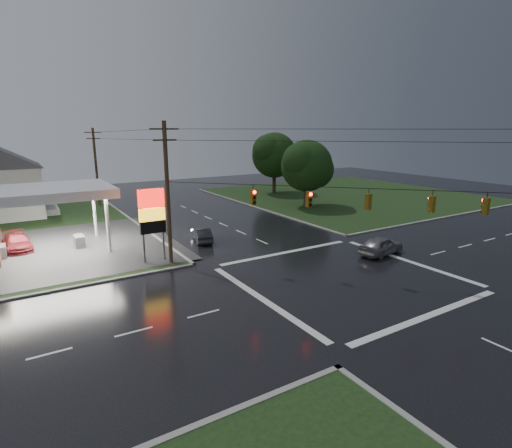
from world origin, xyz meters
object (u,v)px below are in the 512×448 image
car_crossing (381,245)px  car_north (202,235)px  utility_pole_nw (168,192)px  tree_ne_far (275,155)px  utility_pole_n (96,166)px  tree_ne_near (307,166)px  pylon_sign (152,213)px  car_pump (17,242)px

car_crossing → car_north: bearing=35.5°
utility_pole_nw → tree_ne_far: size_ratio=1.12×
utility_pole_n → tree_ne_far: size_ratio=1.07×
car_crossing → tree_ne_near: bearing=-30.1°
car_crossing → utility_pole_nw: bearing=57.1°
utility_pole_n → tree_ne_near: utility_pole_n is taller
pylon_sign → car_north: (5.68, 3.45, -3.35)m
tree_ne_far → car_pump: bearing=-159.2°
tree_ne_near → utility_pole_nw: bearing=-152.1°
tree_ne_far → car_north: 30.25m
utility_pole_nw → utility_pole_n: utility_pole_nw is taller
tree_ne_near → car_crossing: (-7.63, -19.62, -4.78)m
car_north → car_pump: size_ratio=0.82×
pylon_sign → car_crossing: 19.13m
tree_ne_near → car_pump: tree_ne_near is taller
tree_ne_far → car_crossing: (-10.64, -31.62, -5.39)m
pylon_sign → utility_pole_nw: (1.00, -1.00, 1.71)m
pylon_sign → car_north: 7.44m
tree_ne_far → car_crossing: bearing=-108.6°
car_pump → tree_ne_near: bearing=-2.7°
pylon_sign → utility_pole_nw: 2.22m
utility_pole_n → car_crossing: bearing=-65.8°
pylon_sign → utility_pole_n: 27.56m
car_north → car_pump: car_pump is taller
car_north → car_pump: 16.13m
car_crossing → tree_ne_far: bearing=-27.5°
utility_pole_nw → tree_ne_far: (26.65, 24.49, 0.46)m
car_pump → utility_pole_n: bearing=54.2°
car_crossing → utility_pole_n: bearing=15.3°
tree_ne_near → car_pump: (-33.91, -2.00, -4.85)m
tree_ne_near → tree_ne_far: tree_ne_far is taller
utility_pole_n → tree_ne_near: bearing=-34.1°
car_north → car_crossing: car_crossing is taller
tree_ne_near → car_crossing: tree_ne_near is taller
tree_ne_far → car_pump: 39.86m
utility_pole_n → utility_pole_nw: bearing=-90.0°
pylon_sign → utility_pole_n: (1.00, 27.50, 1.46)m
tree_ne_near → tree_ne_far: size_ratio=0.92×
tree_ne_far → car_pump: (-36.92, -14.00, -5.47)m
utility_pole_nw → tree_ne_near: size_ratio=1.22×
car_north → car_pump: (-14.96, 6.05, 0.05)m
tree_ne_near → car_north: bearing=-157.0°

